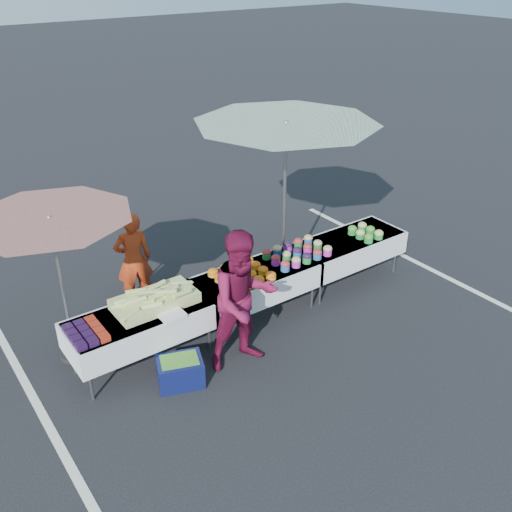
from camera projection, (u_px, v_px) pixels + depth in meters
ground at (256, 316)px, 8.40m from camera, size 80.00×80.00×0.00m
stripe_left at (37, 405)px, 6.75m from camera, size 0.10×5.00×0.00m
stripe_right at (403, 255)px, 10.04m from camera, size 0.10×5.00×0.00m
table_left at (141, 325)px, 7.19m from camera, size 1.86×0.81×0.75m
table_center at (256, 282)px, 8.12m from camera, size 1.86×0.81×0.75m
table_right at (348, 248)px, 9.05m from camera, size 1.86×0.81×0.75m
berry_punnets at (86, 333)px, 6.69m from camera, size 0.40×0.54×0.08m
corn_pile at (154, 300)px, 7.23m from camera, size 1.16×0.57×0.26m
plastic_bags at (172, 315)px, 7.04m from camera, size 0.30×0.25×0.05m
carrot_bowls at (242, 274)px, 7.88m from camera, size 0.75×0.69×0.11m
potato_cups at (297, 252)px, 8.39m from camera, size 0.94×0.58×0.16m
bean_baskets at (365, 232)px, 8.99m from camera, size 0.36×0.50×0.15m
vendor at (133, 260)px, 8.35m from camera, size 0.61×0.46×1.50m
customer at (244, 300)px, 7.05m from camera, size 1.00×0.83×1.87m
umbrella_left at (51, 230)px, 6.70m from camera, size 2.07×2.07×2.04m
umbrella_right at (286, 138)px, 7.94m from camera, size 2.64×2.64×2.69m
storage_bin at (180, 371)px, 7.01m from camera, size 0.66×0.57×0.36m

